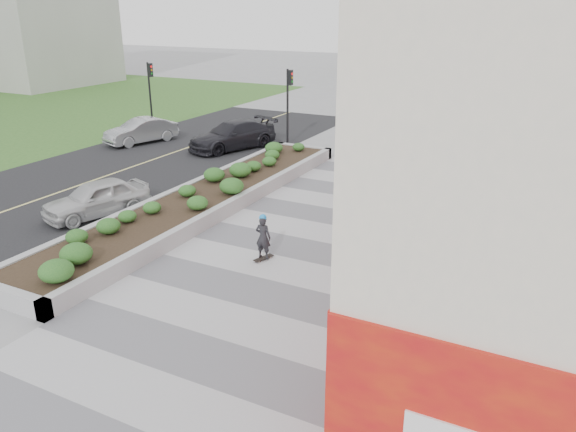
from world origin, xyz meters
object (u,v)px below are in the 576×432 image
Objects in this scene: traffic_signal_far at (150,87)px; car_silver at (141,131)px; traffic_signal_near at (289,96)px; skateboarder at (263,237)px; car_white at (97,198)px; car_dark at (232,135)px; planter at (205,196)px.

car_silver is (1.38, -2.69, -2.07)m from traffic_signal_far.
traffic_signal_near is 2.79× the size of skateboarder.
skateboarder is 7.49m from car_white.
traffic_signal_far is 2.79× the size of skateboarder.
car_dark is (-8.61, 11.76, -0.02)m from skateboarder.
planter is at bearing -42.70° from car_dark.
traffic_signal_near is 9.21m from traffic_signal_far.
skateboarder reaches higher than car_silver.
car_dark is (-1.15, 11.15, 0.07)m from car_white.
car_white is at bearing -166.93° from skateboarder.
traffic_signal_far is 15.09m from car_white.
planter is 4.29× the size of traffic_signal_near.
traffic_signal_far is (-9.20, -0.50, 0.00)m from traffic_signal_near.
planter is 4.31× the size of car_silver.
traffic_signal_far is at bearing 137.54° from planter.
car_white is at bearing -62.88° from car_dark.
car_dark reaches higher than car_white.
skateboarder is at bearing -40.77° from traffic_signal_far.
planter is 11.98× the size of skateboarder.
planter is at bearing -42.46° from traffic_signal_far.
skateboarder is at bearing -32.53° from car_dark.
traffic_signal_near is at bearing 103.52° from car_white.
traffic_signal_far is at bearing 141.09° from car_white.
traffic_signal_near reaches higher than car_dark.
planter is at bearing -80.65° from traffic_signal_near.
car_silver is at bearing -62.93° from traffic_signal_far.
traffic_signal_near is at bearing 40.85° from car_silver.
car_white is at bearing -38.06° from car_silver.
planter is 5.55m from skateboarder.
traffic_signal_near reaches higher than skateboarder.
planter is 4.02m from car_white.
skateboarder is 0.29× the size of car_dark.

